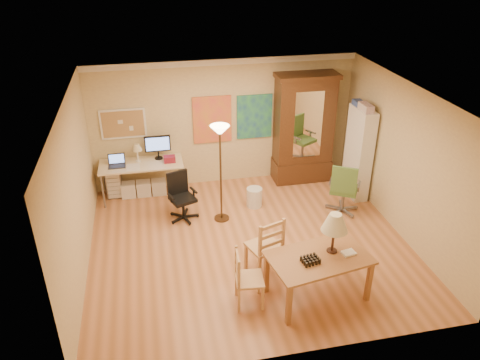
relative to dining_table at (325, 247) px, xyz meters
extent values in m
plane|color=#A9683C|center=(-0.77, 1.46, -0.86)|extent=(5.50, 5.50, 0.00)
cube|color=white|center=(-0.77, 3.92, 1.78)|extent=(5.50, 0.08, 0.12)
cube|color=tan|center=(-2.82, 3.93, 0.64)|extent=(0.90, 0.04, 0.62)
cube|color=gold|center=(-1.02, 3.93, 0.59)|extent=(0.80, 0.04, 1.00)
cube|color=#22578A|center=(-0.12, 3.93, 0.59)|extent=(0.75, 0.04, 0.95)
cube|color=brown|center=(-0.08, -0.03, -0.16)|extent=(1.58, 1.11, 0.04)
cube|color=brown|center=(-0.67, -0.51, -0.52)|extent=(0.08, 0.08, 0.69)
cube|color=brown|center=(0.63, -0.28, -0.52)|extent=(0.08, 0.08, 0.69)
cube|color=brown|center=(-0.80, 0.22, -0.52)|extent=(0.08, 0.08, 0.69)
cube|color=brown|center=(0.50, 0.45, -0.52)|extent=(0.08, 0.08, 0.69)
cylinder|color=black|center=(0.15, 0.06, -0.13)|extent=(0.15, 0.15, 0.02)
cylinder|color=black|center=(0.15, 0.06, 0.06)|extent=(0.04, 0.04, 0.39)
cone|color=beige|center=(0.15, 0.06, 0.36)|extent=(0.39, 0.39, 0.27)
cube|color=white|center=(0.36, -0.05, -0.12)|extent=(0.22, 0.18, 0.03)
cube|color=black|center=(-0.25, -0.13, -0.10)|extent=(0.30, 0.26, 0.08)
cube|color=#AB8B4E|center=(-0.72, 0.68, -0.36)|extent=(0.61, 0.60, 0.04)
cube|color=#AB8B4E|center=(-0.58, 0.94, -0.62)|extent=(0.06, 0.06, 0.48)
cube|color=#AB8B4E|center=(-0.98, 0.80, -0.62)|extent=(0.06, 0.06, 0.48)
cube|color=#AB8B4E|center=(-0.45, 0.56, -0.62)|extent=(0.06, 0.06, 0.48)
cube|color=#AB8B4E|center=(-0.85, 0.43, -0.62)|extent=(0.06, 0.06, 0.48)
cube|color=#AB8B4E|center=(-0.45, 0.56, -0.09)|extent=(0.06, 0.06, 0.55)
cube|color=#AB8B4E|center=(-0.85, 0.43, -0.09)|extent=(0.06, 0.06, 0.55)
cube|color=#AB8B4E|center=(-0.65, 0.50, -0.03)|extent=(0.41, 0.17, 0.06)
cube|color=#AB8B4E|center=(-1.10, 0.03, -0.43)|extent=(0.44, 0.46, 0.04)
cube|color=#AB8B4E|center=(-0.95, -0.17, -0.66)|extent=(0.04, 0.04, 0.41)
cube|color=#AB8B4E|center=(-0.92, 0.20, -0.66)|extent=(0.04, 0.04, 0.41)
cube|color=#AB8B4E|center=(-1.29, -0.13, -0.66)|extent=(0.04, 0.04, 0.41)
cube|color=#AB8B4E|center=(-1.26, 0.23, -0.66)|extent=(0.04, 0.04, 0.41)
cube|color=#AB8B4E|center=(-1.29, -0.13, -0.19)|extent=(0.04, 0.04, 0.48)
cube|color=#AB8B4E|center=(-1.26, 0.23, -0.19)|extent=(0.04, 0.04, 0.48)
cube|color=#AB8B4E|center=(-1.27, 0.05, -0.15)|extent=(0.06, 0.36, 0.05)
cylinder|color=#45311B|center=(-1.11, 2.39, -0.85)|extent=(0.29, 0.29, 0.03)
cylinder|color=#45311B|center=(-1.11, 2.39, 0.06)|extent=(0.04, 0.04, 1.80)
cone|color=#FFE0A5|center=(-1.11, 2.39, 0.98)|extent=(0.35, 0.35, 0.14)
cube|color=beige|center=(-2.55, 3.58, -0.12)|extent=(1.67, 0.73, 0.03)
cylinder|color=slate|center=(-3.33, 3.27, -0.50)|extent=(0.04, 0.04, 0.73)
cylinder|color=slate|center=(-1.77, 3.27, -0.50)|extent=(0.04, 0.04, 0.73)
cylinder|color=slate|center=(-3.33, 3.90, -0.50)|extent=(0.04, 0.04, 0.73)
cylinder|color=slate|center=(-1.77, 3.90, -0.50)|extent=(0.04, 0.04, 0.73)
cube|color=black|center=(-3.02, 3.53, -0.09)|extent=(0.33, 0.23, 0.02)
cube|color=black|center=(-3.02, 3.70, 0.02)|extent=(0.33, 0.06, 0.22)
cube|color=black|center=(-2.18, 3.74, 0.23)|extent=(0.52, 0.04, 0.33)
cone|color=beige|center=(-2.60, 3.69, 0.21)|extent=(0.21, 0.21, 0.13)
cube|color=white|center=(-2.70, 3.43, -0.10)|extent=(0.26, 0.33, 0.01)
cube|color=maroon|center=(-1.97, 3.53, -0.04)|extent=(0.23, 0.17, 0.13)
cube|color=white|center=(-2.86, 3.64, -0.71)|extent=(0.29, 0.25, 0.31)
cube|color=white|center=(-2.55, 3.64, -0.71)|extent=(0.29, 0.25, 0.31)
cube|color=silver|center=(-2.23, 3.64, -0.71)|extent=(0.29, 0.25, 0.31)
cylinder|color=black|center=(-1.83, 2.54, -0.64)|extent=(0.05, 0.05, 0.36)
cube|color=black|center=(-1.83, 2.54, -0.43)|extent=(0.55, 0.54, 0.06)
cube|color=black|center=(-1.89, 2.73, -0.16)|extent=(0.40, 0.18, 0.47)
cube|color=black|center=(-2.04, 2.46, -0.31)|extent=(0.13, 0.27, 0.03)
cube|color=black|center=(-1.61, 2.62, -0.31)|extent=(0.13, 0.27, 0.03)
cylinder|color=slate|center=(1.26, 2.18, -0.61)|extent=(0.06, 0.06, 0.41)
cube|color=#497032|center=(1.26, 2.18, -0.37)|extent=(0.66, 0.66, 0.07)
cube|color=#497032|center=(1.14, 1.98, -0.06)|extent=(0.43, 0.28, 0.53)
cube|color=slate|center=(1.49, 2.04, -0.23)|extent=(0.19, 0.29, 0.03)
cube|color=slate|center=(1.03, 2.31, -0.23)|extent=(0.19, 0.29, 0.03)
cube|color=slate|center=(-3.14, 3.75, -0.55)|extent=(0.31, 0.36, 0.62)
cube|color=silver|center=(-3.14, 3.57, -0.55)|extent=(0.27, 0.02, 0.53)
cube|color=#361E0E|center=(0.90, 3.70, 0.29)|extent=(1.20, 0.55, 2.30)
cube|color=#361E0E|center=(0.90, 3.70, -0.62)|extent=(1.25, 0.59, 0.46)
cube|color=white|center=(0.90, 3.42, 0.51)|extent=(0.60, 0.01, 1.42)
cube|color=#361E0E|center=(0.90, 3.70, 1.47)|extent=(1.29, 0.61, 0.09)
cube|color=white|center=(1.78, 2.80, 0.08)|extent=(0.28, 0.75, 1.88)
cube|color=#993333|center=(1.74, 2.65, -0.41)|extent=(0.17, 0.38, 0.23)
cube|color=#334C99|center=(1.74, 2.98, 0.70)|extent=(0.17, 0.26, 0.19)
cylinder|color=silver|center=(-0.39, 2.73, -0.67)|extent=(0.31, 0.31, 0.39)
camera|label=1|loc=(-2.32, -5.15, 4.00)|focal=35.00mm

